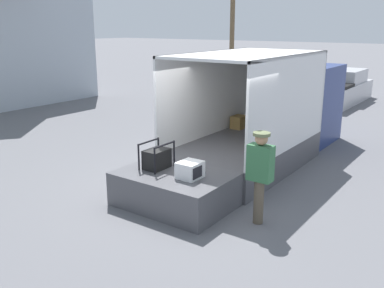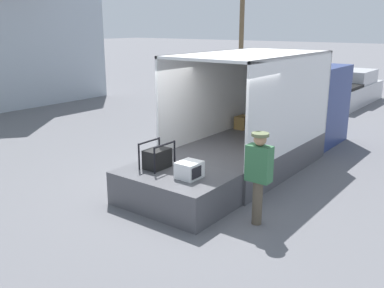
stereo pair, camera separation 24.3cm
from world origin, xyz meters
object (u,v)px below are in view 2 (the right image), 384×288
(portable_generator, at_px, (158,158))
(worker_person, at_px, (259,169))
(microwave, at_px, (189,170))
(utility_pole, at_px, (242,3))
(pickup_truck_silver, at_px, (346,90))
(box_truck, at_px, (282,118))

(portable_generator, height_order, worker_person, worker_person)
(portable_generator, distance_m, worker_person, 2.19)
(microwave, distance_m, utility_pole, 18.98)
(pickup_truck_silver, bearing_deg, utility_pole, 68.67)
(microwave, xyz_separation_m, utility_pole, (16.39, 8.75, 3.84))
(portable_generator, xyz_separation_m, utility_pole, (16.31, 7.88, 3.80))
(portable_generator, bearing_deg, worker_person, -84.75)
(pickup_truck_silver, distance_m, utility_pole, 8.80)
(pickup_truck_silver, xyz_separation_m, utility_pole, (2.84, 7.27, 4.06))
(box_truck, height_order, portable_generator, box_truck)
(portable_generator, height_order, utility_pole, utility_pole)
(microwave, xyz_separation_m, worker_person, (0.29, -1.30, 0.20))
(microwave, relative_size, worker_person, 0.26)
(microwave, relative_size, portable_generator, 0.69)
(portable_generator, xyz_separation_m, worker_person, (0.20, -2.17, 0.16))
(box_truck, relative_size, portable_generator, 9.97)
(worker_person, bearing_deg, portable_generator, 95.25)
(worker_person, distance_m, pickup_truck_silver, 13.56)
(box_truck, distance_m, utility_pole, 14.81)
(worker_person, relative_size, utility_pole, 0.19)
(utility_pole, bearing_deg, pickup_truck_silver, -111.33)
(portable_generator, xyz_separation_m, pickup_truck_silver, (13.47, 0.62, -0.27))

